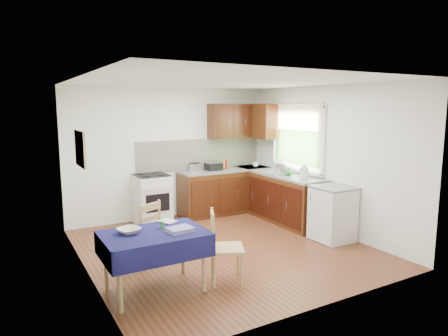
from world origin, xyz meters
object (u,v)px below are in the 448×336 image
dining_table (154,241)px  sandwich_press (214,166)px  chair_near (223,245)px  toaster (194,168)px  dish_rack (280,172)px  chair_far (144,232)px  kettle (304,173)px

dining_table → sandwich_press: size_ratio=3.96×
chair_near → toaster: (0.94, 2.78, 0.50)m
toaster → dish_rack: dish_rack is taller
chair_far → sandwich_press: (2.07, 1.88, 0.50)m
toaster → dining_table: bearing=-109.3°
dish_rack → kettle: (0.01, -0.66, 0.09)m
toaster → kettle: bearing=-35.5°
chair_far → dining_table: bearing=55.5°
toaster → dish_rack: (1.33, -0.95, -0.06)m
sandwich_press → dish_rack: 1.33m
chair_near → kettle: (2.28, 1.17, 0.54)m
chair_far → dish_rack: size_ratio=2.12×
chair_near → dish_rack: dish_rack is taller
kettle → chair_near: bearing=-152.8°
dining_table → chair_near: bearing=-21.4°
chair_far → toaster: toaster is taller
chair_near → sandwich_press: sandwich_press is taller
sandwich_press → dish_rack: dish_rack is taller
sandwich_press → kettle: size_ratio=1.15×
chair_far → chair_near: size_ratio=1.00×
kettle → dish_rack: bearing=91.0°
chair_far → kettle: 3.01m
dining_table → toaster: toaster is taller
sandwich_press → dish_rack: bearing=-52.6°
chair_near → kettle: 2.62m
dining_table → sandwich_press: bearing=41.4°
chair_far → toaster: size_ratio=3.80×
chair_far → chair_near: bearing=100.9°
sandwich_press → chair_near: bearing=-120.2°
toaster → kettle: kettle is taller
dining_table → toaster: (1.75, 2.60, 0.38)m
chair_near → dish_rack: bearing=-26.2°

